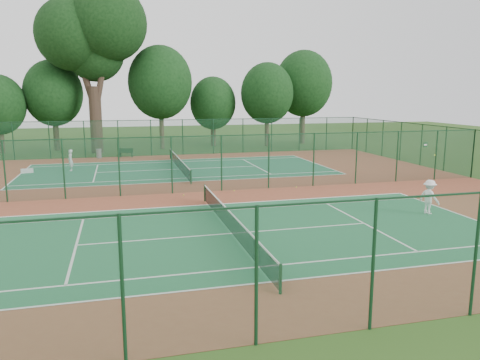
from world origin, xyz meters
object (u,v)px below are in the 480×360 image
at_px(player_near, 429,197).
at_px(big_tree, 92,34).
at_px(trash_bin, 99,154).
at_px(bench, 126,152).
at_px(kit_bag, 27,171).
at_px(player_far, 70,160).

relative_size(player_near, big_tree, 0.10).
bearing_deg(trash_bin, bench, 1.14).
relative_size(kit_bag, big_tree, 0.05).
bearing_deg(player_far, player_near, 38.00).
xyz_separation_m(player_far, bench, (4.33, 7.12, -0.40)).
bearing_deg(big_tree, player_far, -98.10).
height_order(trash_bin, bench, trash_bin).
height_order(player_far, bench, player_far).
relative_size(bench, big_tree, 0.09).
bearing_deg(player_far, bench, 141.44).
height_order(trash_bin, big_tree, big_tree).
relative_size(player_far, kit_bag, 1.92).
xyz_separation_m(player_near, bench, (-14.42, 25.67, -0.43)).
xyz_separation_m(trash_bin, big_tree, (-0.18, 4.74, 11.33)).
xyz_separation_m(trash_bin, kit_bag, (-5.04, -7.26, -0.27)).
distance_m(player_near, kit_bag, 28.60).
xyz_separation_m(player_near, big_tree, (-17.06, 30.36, 10.89)).
relative_size(bench, kit_bag, 1.68).
distance_m(player_near, bench, 29.45).
bearing_deg(bench, player_far, -107.11).
bearing_deg(player_near, big_tree, 12.12).
distance_m(player_far, kit_bag, 3.25).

